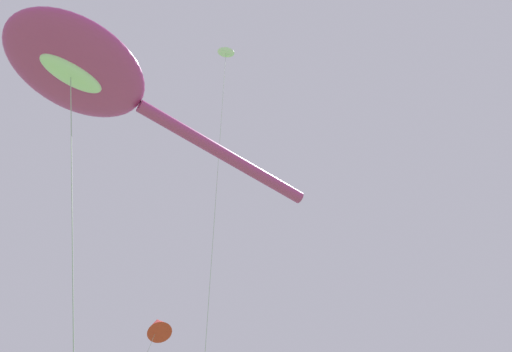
% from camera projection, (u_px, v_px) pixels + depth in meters
% --- Properties ---
extents(big_show_kite, '(10.79, 3.55, 16.69)m').
position_uv_depth(big_show_kite, '(86.00, 72.00, 16.27)').
color(big_show_kite, '#CC3899').
rests_on(big_show_kite, ground).
extents(small_kite_streamer_purple, '(4.52, 1.76, 17.16)m').
position_uv_depth(small_kite_streamer_purple, '(158.00, 326.00, 24.68)').
color(small_kite_streamer_purple, red).
rests_on(small_kite_streamer_purple, ground).
extents(small_kite_diamond_red, '(2.61, 2.81, 23.94)m').
position_uv_depth(small_kite_diamond_red, '(225.00, 66.00, 23.49)').
color(small_kite_diamond_red, white).
rests_on(small_kite_diamond_red, ground).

